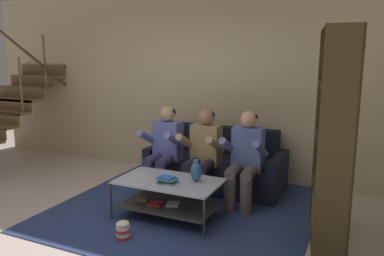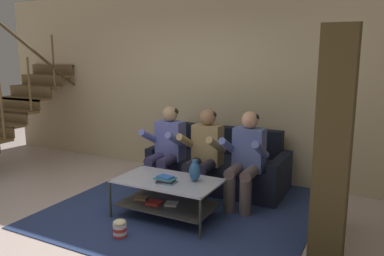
# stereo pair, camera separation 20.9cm
# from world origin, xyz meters

# --- Properties ---
(ground) EXTENTS (16.80, 16.80, 0.00)m
(ground) POSITION_xyz_m (0.00, 0.00, 0.00)
(ground) COLOR beige
(back_partition) EXTENTS (8.40, 0.12, 2.90)m
(back_partition) POSITION_xyz_m (0.00, 2.46, 1.45)
(back_partition) COLOR beige
(back_partition) RESTS_ON ground
(staircase_run) EXTENTS (1.07, 2.69, 2.81)m
(staircase_run) POSITION_xyz_m (-3.18, 1.50, 1.05)
(staircase_run) COLOR brown
(staircase_run) RESTS_ON ground
(couch) EXTENTS (1.91, 0.86, 0.83)m
(couch) POSITION_xyz_m (0.47, 1.91, 0.28)
(couch) COLOR black
(couch) RESTS_ON ground
(person_seated_left) EXTENTS (0.50, 0.58, 1.18)m
(person_seated_left) POSITION_xyz_m (-0.10, 1.40, 0.64)
(person_seated_left) COLOR #39365E
(person_seated_left) RESTS_ON ground
(person_seated_middle) EXTENTS (0.50, 0.58, 1.18)m
(person_seated_middle) POSITION_xyz_m (0.47, 1.40, 0.64)
(person_seated_middle) COLOR #252332
(person_seated_middle) RESTS_ON ground
(person_seated_right) EXTENTS (0.50, 0.58, 1.18)m
(person_seated_right) POSITION_xyz_m (1.05, 1.40, 0.65)
(person_seated_right) COLOR #635350
(person_seated_right) RESTS_ON ground
(coffee_table) EXTENTS (1.19, 0.69, 0.45)m
(coffee_table) POSITION_xyz_m (0.36, 0.66, 0.30)
(coffee_table) COLOR #ABB2C5
(coffee_table) RESTS_ON ground
(area_rug) EXTENTS (3.01, 3.20, 0.01)m
(area_rug) POSITION_xyz_m (0.42, 1.16, 0.01)
(area_rug) COLOR navy
(area_rug) RESTS_ON ground
(vase) EXTENTS (0.13, 0.13, 0.25)m
(vase) POSITION_xyz_m (0.66, 0.77, 0.57)
(vase) COLOR #2B5E96
(vase) RESTS_ON coffee_table
(book_stack) EXTENTS (0.24, 0.18, 0.08)m
(book_stack) POSITION_xyz_m (0.40, 0.57, 0.49)
(book_stack) COLOR #6B9CB3
(book_stack) RESTS_ON coffee_table
(bookshelf) EXTENTS (0.45, 1.03, 2.12)m
(bookshelf) POSITION_xyz_m (2.11, 1.00, 0.87)
(bookshelf) COLOR #42361B
(bookshelf) RESTS_ON ground
(popcorn_tub) EXTENTS (0.14, 0.14, 0.19)m
(popcorn_tub) POSITION_xyz_m (0.18, 0.00, 0.10)
(popcorn_tub) COLOR red
(popcorn_tub) RESTS_ON ground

